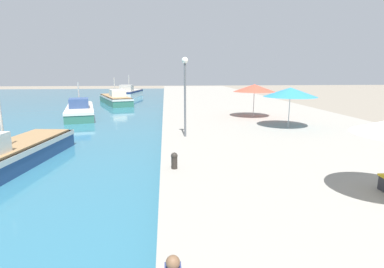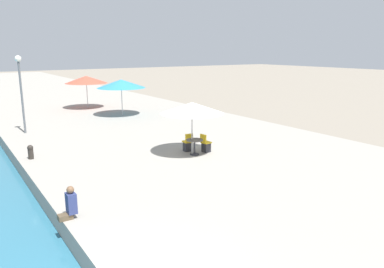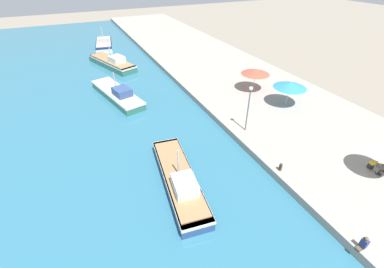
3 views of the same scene
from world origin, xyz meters
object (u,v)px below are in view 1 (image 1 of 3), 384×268
Objects in this scene: fishing_boat_near at (3,156)px; cafe_umbrella_striped at (254,88)px; fishing_boat_far at (115,99)px; mooring_bollard at (174,160)px; fishing_boat_mid at (80,110)px; lamppost at (185,83)px; fishing_boat_distant at (129,93)px; cafe_umbrella_white at (290,92)px.

cafe_umbrella_striped is at bearing 43.96° from fishing_boat_near.
fishing_boat_far reaches higher than cafe_umbrella_striped.
fishing_boat_near is 14.86× the size of mooring_bollard.
fishing_boat_mid is 2.98× the size of cafe_umbrella_striped.
lamppost reaches higher than cafe_umbrella_striped.
fishing_boat_mid is (-1.24, 17.05, 0.01)m from fishing_boat_near.
fishing_boat_far is at bearing 128.54° from cafe_umbrella_striped.
fishing_boat_distant reaches higher than cafe_umbrella_striped.
fishing_boat_distant is 2.52× the size of cafe_umbrella_white.
lamppost is at bearing -161.20° from cafe_umbrella_white.
cafe_umbrella_striped is 9.72m from lamppost.
fishing_boat_mid is at bearing 159.16° from cafe_umbrella_striped.
cafe_umbrella_striped reaches higher than mooring_bollard.
cafe_umbrella_striped is (14.73, 10.97, 2.40)m from fishing_boat_near.
fishing_boat_distant is 32.82m from cafe_umbrella_striped.
cafe_umbrella_striped is at bearing 49.59° from lamppost.
cafe_umbrella_striped reaches higher than fishing_boat_near.
fishing_boat_distant reaches higher than cafe_umbrella_white.
cafe_umbrella_striped is 5.33× the size of mooring_bollard.
fishing_boat_far is 2.37× the size of lamppost.
fishing_boat_far is 3.01× the size of cafe_umbrella_white.
cafe_umbrella_striped is 0.76× the size of lamppost.
fishing_boat_far reaches higher than fishing_boat_near.
cafe_umbrella_white is 5.00m from cafe_umbrella_striped.
fishing_boat_mid is at bearing 147.20° from cafe_umbrella_white.
mooring_bollard is 0.14× the size of lamppost.
fishing_boat_near is 29.03m from fishing_boat_far.
cafe_umbrella_white is 7.77m from lamppost.
fishing_boat_distant is 1.99× the size of lamppost.
cafe_umbrella_white is at bearing -57.58° from fishing_boat_distant.
fishing_boat_near is 40.66m from fishing_boat_distant.
lamppost is (9.69, -13.46, 3.06)m from fishing_boat_mid.
fishing_boat_mid is 16.86m from lamppost.
fishing_boat_near is 17.07m from cafe_umbrella_white.
lamppost reaches higher than fishing_boat_far.
fishing_boat_near is at bearing -143.33° from cafe_umbrella_striped.
mooring_bollard is 6.62m from lamppost.
lamppost reaches higher than fishing_boat_mid.
fishing_boat_near is at bearing -156.99° from lamppost.
fishing_boat_distant is at bearing 113.26° from cafe_umbrella_white.
cafe_umbrella_white reaches higher than mooring_bollard.
fishing_boat_far is at bearing 68.41° from fishing_boat_mid.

